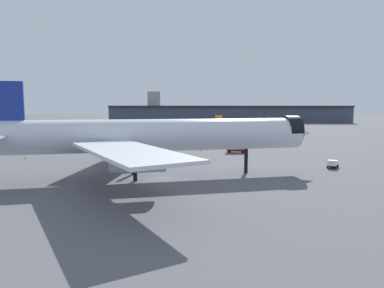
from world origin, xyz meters
The scene contains 8 objects.
ground centered at (0.00, 0.00, 0.00)m, with size 900.00×900.00×0.00m, color #56565B.
airliner_near_gate centered at (-3.02, 1.36, 7.95)m, with size 68.37×61.35×18.06m.
airliner_far_taxiway centered at (3.35, 101.88, 3.93)m, with size 33.02×29.45×8.92m.
terminal_building centered at (25.32, 222.02, 6.93)m, with size 188.81×34.65×24.66m.
service_truck_front centered at (17.27, 37.02, 1.59)m, with size 5.70×3.04×3.00m.
baggage_tug_wing centered at (36.45, 12.36, 0.97)m, with size 3.18×3.55×1.85m.
traffic_cone_near_nose centered at (6.94, 40.06, 0.34)m, with size 0.54×0.54×0.67m, color #F2600C.
traffic_cone_wingtip centered at (-38.66, 23.51, 0.28)m, with size 0.45×0.45×0.56m, color #F2600C.
Camera 1 is at (7.89, -65.56, 13.93)m, focal length 32.95 mm.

